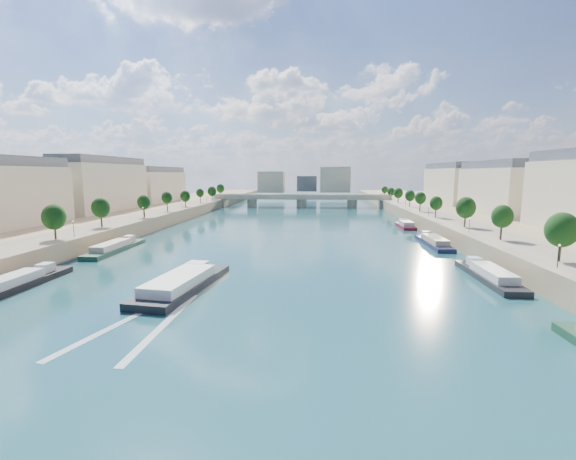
# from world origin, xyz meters

# --- Properties ---
(ground) EXTENTS (700.00, 700.00, 0.00)m
(ground) POSITION_xyz_m (0.00, 100.00, 0.00)
(ground) COLOR #0D343D
(ground) RESTS_ON ground
(quay_left) EXTENTS (44.00, 520.00, 5.00)m
(quay_left) POSITION_xyz_m (-72.00, 100.00, 2.50)
(quay_left) COLOR #9E8460
(quay_left) RESTS_ON ground
(quay_right) EXTENTS (44.00, 520.00, 5.00)m
(quay_right) POSITION_xyz_m (72.00, 100.00, 2.50)
(quay_right) COLOR #9E8460
(quay_right) RESTS_ON ground
(pave_left) EXTENTS (14.00, 520.00, 0.10)m
(pave_left) POSITION_xyz_m (-57.00, 100.00, 5.05)
(pave_left) COLOR gray
(pave_left) RESTS_ON quay_left
(pave_right) EXTENTS (14.00, 520.00, 0.10)m
(pave_right) POSITION_xyz_m (57.00, 100.00, 5.05)
(pave_right) COLOR gray
(pave_right) RESTS_ON quay_right
(trees_left) EXTENTS (4.80, 268.80, 8.26)m
(trees_left) POSITION_xyz_m (-55.00, 102.00, 10.48)
(trees_left) COLOR #382B1E
(trees_left) RESTS_ON ground
(trees_right) EXTENTS (4.80, 268.80, 8.26)m
(trees_right) POSITION_xyz_m (55.00, 110.00, 10.48)
(trees_right) COLOR #382B1E
(trees_right) RESTS_ON ground
(lamps_left) EXTENTS (0.36, 200.36, 4.28)m
(lamps_left) POSITION_xyz_m (-52.50, 90.00, 7.78)
(lamps_left) COLOR black
(lamps_left) RESTS_ON ground
(lamps_right) EXTENTS (0.36, 200.36, 4.28)m
(lamps_right) POSITION_xyz_m (52.50, 105.00, 7.78)
(lamps_right) COLOR black
(lamps_right) RESTS_ON ground
(buildings_left) EXTENTS (16.00, 226.00, 23.20)m
(buildings_left) POSITION_xyz_m (-85.00, 112.00, 16.45)
(buildings_left) COLOR beige
(buildings_left) RESTS_ON ground
(buildings_right) EXTENTS (16.00, 226.00, 23.20)m
(buildings_right) POSITION_xyz_m (85.00, 112.00, 16.45)
(buildings_right) COLOR beige
(buildings_right) RESTS_ON ground
(skyline) EXTENTS (79.00, 42.00, 22.00)m
(skyline) POSITION_xyz_m (3.19, 319.52, 14.66)
(skyline) COLOR beige
(skyline) RESTS_ON ground
(bridge) EXTENTS (112.00, 12.00, 8.15)m
(bridge) POSITION_xyz_m (0.00, 221.68, 5.08)
(bridge) COLOR #C1B79E
(bridge) RESTS_ON ground
(tour_barge) EXTENTS (11.22, 28.17, 3.76)m
(tour_barge) POSITION_xyz_m (-14.28, 43.88, 1.03)
(tour_barge) COLOR black
(tour_barge) RESTS_ON ground
(wake) EXTENTS (10.83, 26.00, 0.04)m
(wake) POSITION_xyz_m (-14.28, 27.27, 0.02)
(wake) COLOR silver
(wake) RESTS_ON ground
(moored_barges_right) EXTENTS (5.00, 167.51, 3.60)m
(moored_barges_right) POSITION_xyz_m (45.50, 53.56, 0.84)
(moored_barges_right) COLOR black
(moored_barges_right) RESTS_ON ground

